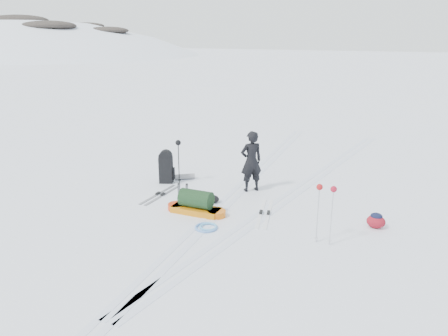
{
  "coord_description": "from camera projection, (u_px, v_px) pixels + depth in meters",
  "views": [
    {
      "loc": [
        4.26,
        -9.11,
        4.07
      ],
      "look_at": [
        -0.0,
        -0.0,
        0.95
      ],
      "focal_mm": 35.0,
      "sensor_mm": 36.0,
      "label": 1
    }
  ],
  "objects": [
    {
      "name": "ground",
      "position": [
        224.0,
        205.0,
        10.81
      ],
      "size": [
        200.0,
        200.0,
        0.0
      ],
      "primitive_type": "plane",
      "color": "white",
      "rests_on": "ground"
    },
    {
      "name": "ski_tracks",
      "position": [
        260.0,
        197.0,
        11.32
      ],
      "size": [
        3.38,
        17.97,
        0.01
      ],
      "color": "silver",
      "rests_on": "ground"
    },
    {
      "name": "skier",
      "position": [
        251.0,
        161.0,
        11.54
      ],
      "size": [
        0.7,
        0.7,
        1.64
      ],
      "primitive_type": "imported",
      "rotation": [
        0.0,
        0.0,
        3.92
      ],
      "color": "black",
      "rests_on": "ground"
    },
    {
      "name": "pulk_sled",
      "position": [
        196.0,
        204.0,
        10.25
      ],
      "size": [
        1.49,
        0.51,
        0.57
      ],
      "rotation": [
        0.0,
        0.0,
        0.03
      ],
      "color": "#C56E0B",
      "rests_on": "ground"
    },
    {
      "name": "expedition_rucksack",
      "position": [
        168.0,
        167.0,
        12.31
      ],
      "size": [
        0.83,
        0.91,
        0.95
      ],
      "rotation": [
        0.0,
        0.0,
        0.38
      ],
      "color": "black",
      "rests_on": "ground"
    },
    {
      "name": "ski_poles_black",
      "position": [
        178.0,
        148.0,
        12.05
      ],
      "size": [
        0.15,
        0.16,
        1.26
      ],
      "rotation": [
        0.0,
        0.0,
        0.0
      ],
      "color": "black",
      "rests_on": "ground"
    },
    {
      "name": "ski_poles_silver",
      "position": [
        326.0,
        195.0,
        8.51
      ],
      "size": [
        0.4,
        0.13,
        1.25
      ],
      "rotation": [
        0.0,
        0.0,
        0.14
      ],
      "color": "#AEB1B5",
      "rests_on": "ground"
    },
    {
      "name": "touring_skis_grey",
      "position": [
        160.0,
        195.0,
        11.45
      ],
      "size": [
        0.26,
        1.6,
        0.06
      ],
      "rotation": [
        0.0,
        0.0,
        1.56
      ],
      "color": "gray",
      "rests_on": "ground"
    },
    {
      "name": "touring_skis_white",
      "position": [
        265.0,
        213.0,
        10.25
      ],
      "size": [
        0.68,
        1.78,
        0.06
      ],
      "rotation": [
        0.0,
        0.0,
        -1.33
      ],
      "color": "white",
      "rests_on": "ground"
    },
    {
      "name": "rope_coil",
      "position": [
        207.0,
        227.0,
        9.49
      ],
      "size": [
        0.66,
        0.66,
        0.06
      ],
      "rotation": [
        0.0,
        0.0,
        -0.42
      ],
      "color": "#568CD2",
      "rests_on": "ground"
    },
    {
      "name": "small_daypack",
      "position": [
        376.0,
        221.0,
        9.48
      ],
      "size": [
        0.45,
        0.38,
        0.34
      ],
      "rotation": [
        0.0,
        0.0,
        -0.2
      ],
      "color": "maroon",
      "rests_on": "ground"
    },
    {
      "name": "thermos_pair",
      "position": [
        183.0,
        188.0,
        11.55
      ],
      "size": [
        0.27,
        0.19,
        0.28
      ],
      "rotation": [
        0.0,
        0.0,
        -0.28
      ],
      "color": "#53575B",
      "rests_on": "ground"
    },
    {
      "name": "stuff_sack",
      "position": [
        213.0,
        199.0,
        10.9
      ],
      "size": [
        0.38,
        0.33,
        0.2
      ],
      "rotation": [
        0.0,
        0.0,
        -0.34
      ],
      "color": "black",
      "rests_on": "ground"
    }
  ]
}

